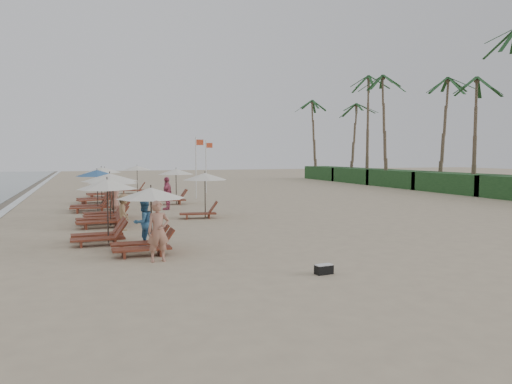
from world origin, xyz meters
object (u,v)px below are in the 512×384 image
object	(u,v)px
lounger_station_6	(102,181)
inland_station_0	(202,188)
lounger_station_2	(104,200)
lounger_station_4	(92,192)
beachgoer_mid_a	(144,223)
lounger_station_3	(108,197)
lounger_station_1	(102,211)
flag_pole_near	(196,164)
lounger_station_0	(145,219)
beachgoer_mid_b	(124,212)
inland_station_1	(173,183)
beachgoer_far_b	(115,195)
duffel_bag	(324,269)
lounger_station_5	(97,188)
inland_station_2	(135,176)
beachgoer_far_a	(167,193)
beachgoer_near	(158,231)

from	to	relation	value
lounger_station_6	inland_station_0	xyz separation A→B (m)	(4.30, -14.13, 0.27)
lounger_station_2	lounger_station_4	bearing A→B (deg)	93.66
beachgoer_mid_a	lounger_station_3	bearing A→B (deg)	-113.00
lounger_station_1	lounger_station_6	size ratio (longest dim) A/B	0.92
lounger_station_4	flag_pole_near	bearing A→B (deg)	40.20
lounger_station_0	lounger_station_4	size ratio (longest dim) A/B	0.90
flag_pole_near	beachgoer_mid_b	bearing A→B (deg)	-113.89
lounger_station_4	beachgoer_mid_b	xyz separation A→B (m)	(1.11, -7.62, -0.34)
lounger_station_2	lounger_station_6	bearing A→B (deg)	88.40
lounger_station_0	inland_station_1	xyz separation A→B (m)	(3.50, 15.35, 0.24)
lounger_station_0	lounger_station_4	world-z (taller)	lounger_station_4
lounger_station_1	beachgoer_far_b	size ratio (longest dim) A/B	1.45
lounger_station_6	beachgoer_mid_a	bearing A→B (deg)	-88.21
inland_station_1	duffel_bag	world-z (taller)	inland_station_1
lounger_station_1	lounger_station_6	xyz separation A→B (m)	(0.69, 19.91, 0.06)
lounger_station_2	lounger_station_5	bearing A→B (deg)	90.32
inland_station_2	beachgoer_mid_b	bearing A→B (deg)	-96.69
lounger_station_3	inland_station_2	bearing A→B (deg)	80.19
lounger_station_4	beachgoer_mid_a	distance (m)	11.58
inland_station_2	beachgoer_far_a	distance (m)	12.93
beachgoer_far_b	flag_pole_near	distance (m)	8.17
inland_station_2	beachgoer_near	world-z (taller)	inland_station_2
lounger_station_3	duffel_bag	bearing A→B (deg)	-70.20
lounger_station_4	beachgoer_near	xyz separation A→B (m)	(1.60, -14.19, -0.19)
lounger_station_2	inland_station_0	bearing A→B (deg)	17.26
lounger_station_2	beachgoer_far_b	size ratio (longest dim) A/B	1.67
lounger_station_5	inland_station_1	world-z (taller)	lounger_station_5
lounger_station_0	beachgoer_mid_a	bearing A→B (deg)	85.53
lounger_station_3	lounger_station_4	bearing A→B (deg)	100.03
lounger_station_2	beachgoer_far_b	xyz separation A→B (m)	(0.82, 6.83, -0.32)
inland_station_1	beachgoer_far_b	distance (m)	4.16
lounger_station_3	lounger_station_6	bearing A→B (deg)	89.30
lounger_station_0	beachgoer_mid_b	xyz separation A→B (m)	(-0.27, 5.15, -0.34)
lounger_station_3	beachgoer_mid_a	bearing A→B (deg)	-83.95
lounger_station_5	beachgoer_far_b	size ratio (longest dim) A/B	1.63
lounger_station_4	inland_station_1	world-z (taller)	lounger_station_4
inland_station_1	beachgoer_near	xyz separation A→B (m)	(-3.29, -16.77, -0.43)
lounger_station_0	inland_station_1	bearing A→B (deg)	77.14
lounger_station_1	lounger_station_3	world-z (taller)	lounger_station_1
inland_station_0	beachgoer_near	xyz separation A→B (m)	(-3.53, -9.54, -0.56)
beachgoer_mid_b	beachgoer_far_a	xyz separation A→B (m)	(2.91, 7.08, 0.18)
lounger_station_0	inland_station_0	world-z (taller)	inland_station_0
lounger_station_6	inland_station_2	distance (m)	3.91
beachgoer_far_a	lounger_station_5	bearing A→B (deg)	-114.09
inland_station_0	inland_station_2	distance (m)	17.10
lounger_station_5	beachgoer_mid_b	world-z (taller)	lounger_station_5
inland_station_1	flag_pole_near	xyz separation A→B (m)	(2.28, 3.48, 1.11)
lounger_station_2	inland_station_1	bearing A→B (deg)	62.68
lounger_station_1	beachgoer_near	distance (m)	4.04
inland_station_0	beachgoer_far_a	bearing A→B (deg)	105.03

